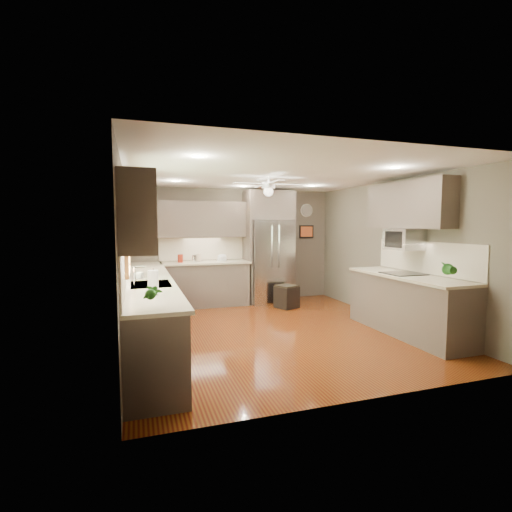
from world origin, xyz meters
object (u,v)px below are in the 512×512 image
canister_b (194,258)px  paper_towel (153,282)px  refrigerator (269,249)px  canister_a (180,259)px  stool (287,296)px  canister_c (199,257)px  bowl (222,260)px  potted_plant_right (449,269)px  potted_plant_left (153,293)px  soap_bottle (139,275)px  microwave (404,239)px

canister_b → paper_towel: size_ratio=0.52×
refrigerator → canister_a: bearing=179.2°
canister_a → stool: canister_a is taller
canister_a → canister_c: 0.39m
canister_c → bowl: bearing=-4.8°
canister_b → stool: canister_b is taller
canister_a → potted_plant_right: (3.16, -3.77, 0.10)m
paper_towel → potted_plant_left: bearing=-92.5°
canister_a → soap_bottle: bearing=-109.1°
soap_bottle → paper_towel: size_ratio=0.58×
microwave → soap_bottle: bearing=175.2°
potted_plant_right → bowl: bearing=121.1°
canister_c → bowl: size_ratio=0.69×
potted_plant_right → microwave: size_ratio=0.65×
stool → paper_towel: paper_towel is taller
potted_plant_right → stool: (-1.08, 3.05, -0.88)m
potted_plant_right → microwave: 1.10m
potted_plant_right → stool: size_ratio=0.70×
soap_bottle → bowl: 2.95m
potted_plant_right → soap_bottle: bearing=161.0°
potted_plant_left → bowl: size_ratio=1.31×
canister_b → soap_bottle: (-1.13, -2.47, 0.01)m
potted_plant_left → refrigerator: refrigerator is taller
bowl → refrigerator: size_ratio=0.10×
canister_b → canister_a: bearing=-166.5°
stool → paper_towel: (-2.76, -2.77, 0.84)m
canister_c → stool: size_ratio=0.32×
potted_plant_right → refrigerator: bearing=108.0°
stool → refrigerator: bearing=101.0°
soap_bottle → microwave: (4.09, -0.34, 0.46)m
potted_plant_right → microwave: bearing=84.0°
potted_plant_left → bowl: bearing=69.2°
microwave → stool: bearing=120.5°
potted_plant_right → bowl: (-2.28, 3.78, -0.15)m
canister_b → soap_bottle: 2.71m
potted_plant_right → stool: potted_plant_right is taller
microwave → potted_plant_right: bearing=-96.0°
canister_b → potted_plant_left: (-1.02, -4.27, 0.08)m
stool → bowl: bearing=148.6°
canister_c → potted_plant_left: size_ratio=0.53×
canister_c → microwave: size_ratio=0.30×
soap_bottle → microwave: size_ratio=0.31×
potted_plant_left → microwave: microwave is taller
soap_bottle → bowl: (1.71, 2.41, -0.06)m
canister_a → bowl: 0.88m
paper_towel → bowl: bearing=65.8°
stool → paper_towel: 4.00m
potted_plant_right → refrigerator: 3.93m
canister_a → canister_c: canister_c is taller
canister_a → potted_plant_left: size_ratio=0.57×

